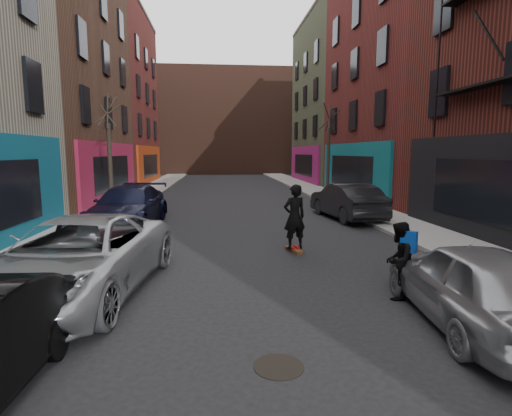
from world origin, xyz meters
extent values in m
cube|color=gray|center=(-6.25, 30.00, 0.07)|extent=(2.50, 84.00, 0.13)
cube|color=gray|center=(6.25, 30.00, 0.07)|extent=(2.50, 84.00, 0.13)
cube|color=#47281E|center=(0.00, 56.00, 7.00)|extent=(40.00, 10.00, 14.00)
imported|color=#9B9EA3|center=(-3.94, 6.43, 0.80)|extent=(3.35, 6.04, 1.60)
imported|color=black|center=(-4.60, 14.15, 0.81)|extent=(2.70, 5.72, 1.61)
imported|color=#9B9EA4|center=(3.20, 4.28, 0.74)|extent=(2.17, 4.47, 1.47)
imported|color=black|center=(4.60, 15.23, 0.79)|extent=(2.24, 4.97, 1.58)
cube|color=brown|center=(1.15, 9.56, 0.05)|extent=(0.44, 0.83, 0.10)
imported|color=black|center=(1.15, 9.56, 1.06)|extent=(0.80, 0.64, 1.91)
imported|color=black|center=(2.50, 5.62, 0.78)|extent=(0.96, 0.96, 1.57)
cube|color=#0B399F|center=(2.63, 5.49, 1.20)|extent=(0.31, 0.31, 0.42)
cylinder|color=black|center=(-0.28, 3.26, 0.01)|extent=(0.72, 0.72, 0.01)
camera|label=1|loc=(-1.09, -1.82, 2.94)|focal=28.00mm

